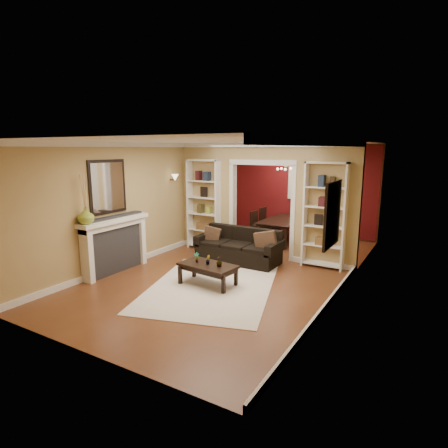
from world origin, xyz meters
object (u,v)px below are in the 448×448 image
Objects in this scene: bookshelf_left at (204,205)px; coffee_table at (208,275)px; fireplace at (116,246)px; dining_table at (284,230)px; sofa at (238,246)px; bookshelf_right at (325,216)px.

coffee_table is at bearing -55.22° from bookshelf_left.
coffee_table is at bearing 9.24° from fireplace.
fireplace reaches higher than dining_table.
bookshelf_left reaches higher than coffee_table.
coffee_table is 0.64× the size of fireplace.
dining_table is at bearing 64.71° from fireplace.
fireplace is at bearing -133.52° from sofa.
bookshelf_left reaches higher than fireplace.
bookshelf_right reaches higher than dining_table.
sofa reaches higher than dining_table.
fireplace is at bearing -102.05° from bookshelf_left.
dining_table is at bearing 49.91° from bookshelf_left.
fireplace is 0.96× the size of dining_table.
bookshelf_right is 2.54m from dining_table.
fireplace reaches higher than sofa.
dining_table is (1.49, 1.77, -0.84)m from bookshelf_left.
bookshelf_left is at bearing 139.91° from dining_table.
sofa is 1.80× the size of coffee_table.
fireplace is (-0.54, -2.53, -0.57)m from bookshelf_left.
fireplace is (-1.85, -1.95, 0.20)m from sofa.
bookshelf_right reaches higher than sofa.
sofa is at bearing 46.48° from fireplace.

